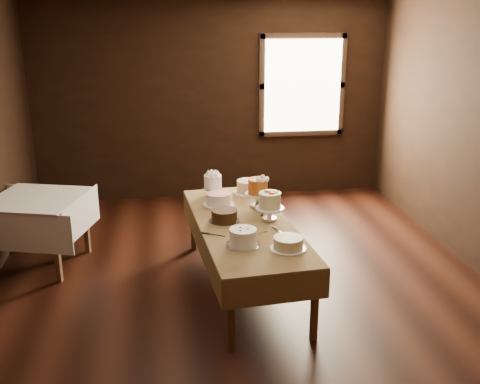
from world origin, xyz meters
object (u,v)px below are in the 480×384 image
Objects in this scene: cake_swirl at (243,238)px; cake_cream at (288,244)px; cake_speckled at (248,187)px; cake_flowers at (270,207)px; cake_meringue at (213,186)px; cake_chocolate at (224,216)px; cake_server_c at (231,214)px; side_table at (37,206)px; cake_server_e at (218,235)px; display_table at (244,228)px; cake_lattice at (219,200)px; cake_server_d at (263,210)px; cake_server_b at (282,233)px; cake_server_a at (261,233)px; cake_caramel at (258,194)px; flower_vase at (262,203)px.

cake_swirl reaches higher than cake_cream.
cake_speckled is 0.85m from cake_flowers.
cake_meringue is 0.81m from cake_chocolate.
cake_server_c is (-0.28, -0.65, -0.07)m from cake_speckled.
cake_server_c is at bearing -16.67° from side_table.
cake_meringue is 1.16m from cake_server_e.
display_table is 6.65× the size of cake_lattice.
cake_swirl reaches higher than cake_server_d.
display_table is 0.56m from cake_swirl.
side_table is 3.19× the size of cake_chocolate.
cake_cream is at bearing -4.42° from cake_server_e.
cake_speckled is 1.22m from cake_server_b.
cake_lattice is at bearing 111.03° from cake_cream.
cake_server_b is at bearing -42.73° from cake_server_a.
cake_speckled is at bearing 51.93° from cake_server_a.
cake_chocolate reaches higher than cake_server_e.
side_table is 3.45× the size of cake_speckled.
cake_caramel is at bearing -44.10° from cake_meringue.
cake_chocolate is at bearing 98.88° from cake_swirl.
cake_meringue is 0.77× the size of cake_lattice.
cake_lattice is at bearing -8.98° from side_table.
cake_server_d is (0.43, -0.24, -0.05)m from cake_lattice.
cake_lattice is 1.16× the size of cake_flowers.
cake_server_c is (0.09, -0.29, -0.05)m from cake_lattice.
cake_flowers is (0.26, 0.05, 0.18)m from display_table.
cake_server_a and cake_server_e have the same top height.
cake_caramel reaches higher than side_table.
cake_meringue is 1.79× the size of flower_vase.
flower_vase reaches higher than side_table.
display_table is 0.39m from cake_server_d.
cake_flowers is 1.25× the size of cake_server_a.
cake_flowers is 1.25× the size of cake_server_c.
cake_caramel is at bearing -85.81° from cake_speckled.
cake_lattice is 1.44× the size of cake_server_a.
cake_server_d is 0.79m from cake_server_e.
cake_server_a is at bearing -160.28° from cake_server_c.
cake_swirl is at bearing 178.53° from cake_server_c.
display_table is 0.27m from cake_server_c.
cake_swirl is 1.28× the size of cake_server_c.
cake_server_c is 0.35m from flower_vase.
cake_meringue reaches higher than cake_server_c.
cake_meringue is 0.94m from cake_flowers.
cake_server_a is at bearing -97.55° from cake_caramel.
flower_vase is (-0.04, 1.00, 0.02)m from cake_cream.
display_table is at bearing -115.00° from cake_caramel.
cake_caramel reaches higher than cake_server_e.
cake_server_b is (0.49, -0.85, -0.05)m from cake_lattice.
cake_speckled is (2.26, 0.06, 0.09)m from side_table.
cake_server_d is (-0.06, 0.61, 0.00)m from cake_server_b.
cake_server_a is (-0.07, -1.18, -0.07)m from cake_speckled.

